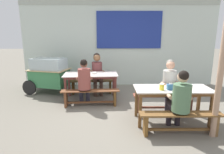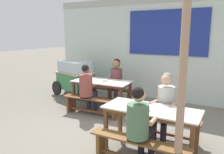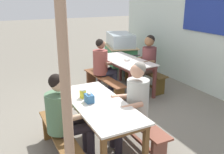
{
  "view_description": "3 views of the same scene",
  "coord_description": "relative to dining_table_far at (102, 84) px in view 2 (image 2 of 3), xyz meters",
  "views": [
    {
      "loc": [
        -0.25,
        -4.2,
        1.86
      ],
      "look_at": [
        -0.25,
        0.41,
        0.81
      ],
      "focal_mm": 30.3,
      "sensor_mm": 36.0,
      "label": 1
    },
    {
      "loc": [
        2.22,
        -3.83,
        1.99
      ],
      "look_at": [
        -0.07,
        0.22,
        1.07
      ],
      "focal_mm": 36.24,
      "sensor_mm": 36.0,
      "label": 2
    },
    {
      "loc": [
        3.8,
        -1.59,
        2.12
      ],
      "look_at": [
        0.2,
        0.2,
        0.78
      ],
      "focal_mm": 39.32,
      "sensor_mm": 36.0,
      "label": 3
    }
  ],
  "objects": [
    {
      "name": "ground_plane",
      "position": [
        0.85,
        -1.05,
        -0.67
      ],
      "size": [
        40.0,
        40.0,
        0.0
      ],
      "primitive_type": "plane",
      "color": "slate"
    },
    {
      "name": "backdrop_wall",
      "position": [
        0.86,
        1.66,
        0.91
      ],
      "size": [
        6.91,
        0.23,
        3.02
      ],
      "color": "silver",
      "rests_on": "ground_plane"
    },
    {
      "name": "dining_table_far",
      "position": [
        0.0,
        0.0,
        0.0
      ],
      "size": [
        1.56,
        0.85,
        0.75
      ],
      "color": "silver",
      "rests_on": "ground_plane"
    },
    {
      "name": "dining_table_near",
      "position": [
        1.88,
        -1.45,
        -0.0
      ],
      "size": [
        1.6,
        0.68,
        0.75
      ],
      "color": "silver",
      "rests_on": "ground_plane"
    },
    {
      "name": "bench_far_back",
      "position": [
        -0.04,
        0.55,
        -0.39
      ],
      "size": [
        1.43,
        0.4,
        0.43
      ],
      "color": "#543E1B",
      "rests_on": "ground_plane"
    },
    {
      "name": "bench_far_front",
      "position": [
        0.04,
        -0.55,
        -0.4
      ],
      "size": [
        1.53,
        0.36,
        0.43
      ],
      "color": "brown",
      "rests_on": "ground_plane"
    },
    {
      "name": "bench_near_back",
      "position": [
        1.87,
        -0.9,
        -0.39
      ],
      "size": [
        1.5,
        0.28,
        0.43
      ],
      "color": "brown",
      "rests_on": "ground_plane"
    },
    {
      "name": "bench_near_front",
      "position": [
        1.88,
        -2.0,
        -0.38
      ],
      "size": [
        1.54,
        0.26,
        0.43
      ],
      "color": "brown",
      "rests_on": "ground_plane"
    },
    {
      "name": "food_cart",
      "position": [
        -1.4,
        0.63,
        -0.03
      ],
      "size": [
        1.63,
        1.09,
        1.12
      ],
      "color": "#3C8650",
      "rests_on": "ground_plane"
    },
    {
      "name": "person_near_front",
      "position": [
        1.87,
        -1.92,
        0.02
      ],
      "size": [
        0.44,
        0.6,
        1.24
      ],
      "color": "#29222A",
      "rests_on": "ground_plane"
    },
    {
      "name": "person_left_back_turned",
      "position": [
        -0.12,
        -0.49,
        0.02
      ],
      "size": [
        0.47,
        0.56,
        1.25
      ],
      "color": "#333346",
      "rests_on": "ground_plane"
    },
    {
      "name": "person_right_near_table",
      "position": [
        1.96,
        -0.97,
        0.04
      ],
      "size": [
        0.44,
        0.55,
        1.28
      ],
      "color": "#272129",
      "rests_on": "ground_plane"
    },
    {
      "name": "person_center_facing",
      "position": [
        0.14,
        0.5,
        0.06
      ],
      "size": [
        0.47,
        0.53,
        1.28
      ],
      "color": "#4E392F",
      "rests_on": "ground_plane"
    },
    {
      "name": "tissue_box",
      "position": [
        1.8,
        -1.56,
        0.14
      ],
      "size": [
        0.14,
        0.1,
        0.14
      ],
      "color": "#2F6090",
      "rests_on": "dining_table_near"
    },
    {
      "name": "condiment_jar",
      "position": [
        1.61,
        -1.58,
        0.14
      ],
      "size": [
        0.1,
        0.1,
        0.13
      ],
      "color": "yellow",
      "rests_on": "dining_table_near"
    },
    {
      "name": "soup_bowl",
      "position": [
        0.1,
        -0.0,
        0.1
      ],
      "size": [
        0.14,
        0.14,
        0.05
      ],
      "primitive_type": "cylinder",
      "color": "silver",
      "rests_on": "dining_table_far"
    },
    {
      "name": "wooden_support_post",
      "position": [
        2.48,
        -2.06,
        0.6
      ],
      "size": [
        0.1,
        0.1,
        2.56
      ],
      "primitive_type": "cylinder",
      "color": "tan",
      "rests_on": "ground_plane"
    }
  ]
}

